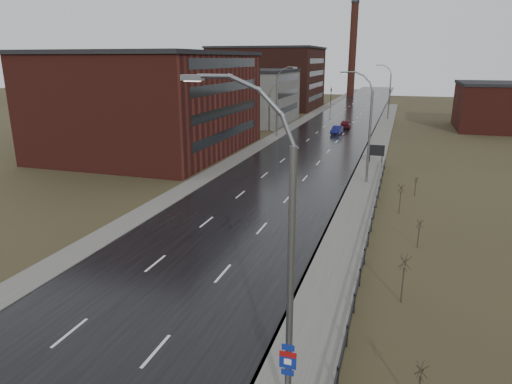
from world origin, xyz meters
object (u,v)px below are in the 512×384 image
Objects in this scene: streetlight_main at (281,264)px; billboard at (376,151)px; car_near at (337,130)px; car_far at (345,124)px.

billboard is (0.63, 43.78, -4.43)m from streetlight_main.
car_near is at bearing 109.82° from billboard.
billboard is 23.20m from car_near.
streetlight_main is 66.21m from car_near.
billboard is 30.04m from car_far.
streetlight_main reaches higher than car_near.
billboard is at bearing 89.18° from streetlight_main.
car_far is (0.54, 7.31, 0.09)m from car_near.
car_near is 7.33m from car_far.
car_near is at bearing 96.29° from streetlight_main.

